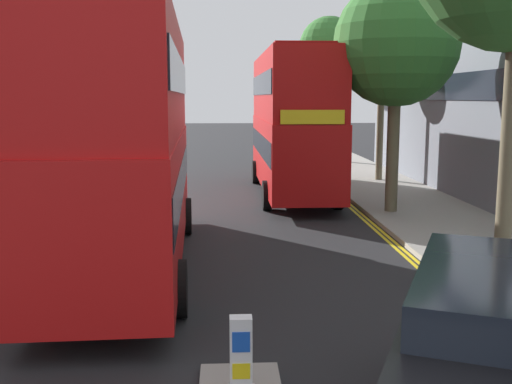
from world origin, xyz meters
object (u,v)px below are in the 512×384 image
object	(u,v)px
double_decker_bus_oncoming	(292,119)
taxi_minivan	(499,374)
keep_left_bollard	(241,363)
double_decker_bus_away	(125,136)

from	to	relation	value
double_decker_bus_oncoming	taxi_minivan	xyz separation A→B (m)	(0.16, -18.37, -1.96)
keep_left_bollard	taxi_minivan	xyz separation A→B (m)	(2.63, -1.41, 0.46)
double_decker_bus_away	taxi_minivan	world-z (taller)	double_decker_bus_away
keep_left_bollard	taxi_minivan	world-z (taller)	taxi_minivan
keep_left_bollard	double_decker_bus_away	world-z (taller)	double_decker_bus_away
double_decker_bus_oncoming	taxi_minivan	distance (m)	18.48
keep_left_bollard	double_decker_bus_oncoming	distance (m)	17.31
taxi_minivan	double_decker_bus_oncoming	bearing A→B (deg)	90.50
double_decker_bus_oncoming	keep_left_bollard	bearing A→B (deg)	-98.29
double_decker_bus_away	double_decker_bus_oncoming	size ratio (longest dim) A/B	1.01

